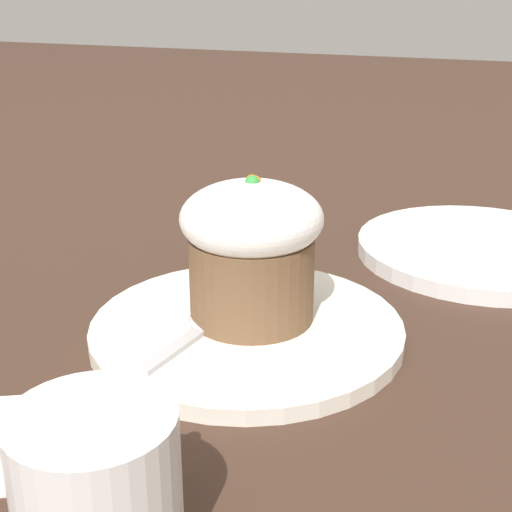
% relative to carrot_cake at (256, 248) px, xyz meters
% --- Properties ---
extents(ground_plane, '(4.00, 4.00, 0.00)m').
position_rel_carrot_cake_xyz_m(ground_plane, '(-0.01, 0.00, -0.07)').
color(ground_plane, '#3D281E').
extents(dessert_plate, '(0.23, 0.23, 0.01)m').
position_rel_carrot_cake_xyz_m(dessert_plate, '(-0.01, 0.00, -0.06)').
color(dessert_plate, white).
rests_on(dessert_plate, ground_plane).
extents(carrot_cake, '(0.10, 0.10, 0.11)m').
position_rel_carrot_cake_xyz_m(carrot_cake, '(0.00, 0.00, 0.00)').
color(carrot_cake, brown).
rests_on(carrot_cake, dessert_plate).
extents(spoon, '(0.11, 0.05, 0.01)m').
position_rel_carrot_cake_xyz_m(spoon, '(-0.03, 0.03, -0.05)').
color(spoon, '#B7B7BC').
rests_on(spoon, dessert_plate).
extents(coffee_cup, '(0.10, 0.07, 0.08)m').
position_rel_carrot_cake_xyz_m(coffee_cup, '(-0.23, -0.02, -0.03)').
color(coffee_cup, white).
rests_on(coffee_cup, ground_plane).
extents(side_plate, '(0.23, 0.23, 0.01)m').
position_rel_carrot_cake_xyz_m(side_plate, '(0.22, -0.14, -0.06)').
color(side_plate, white).
rests_on(side_plate, ground_plane).
extents(paper_napkin, '(0.12, 0.12, 0.00)m').
position_rel_carrot_cake_xyz_m(paper_napkin, '(-0.18, 0.08, -0.06)').
color(paper_napkin, white).
rests_on(paper_napkin, ground_plane).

